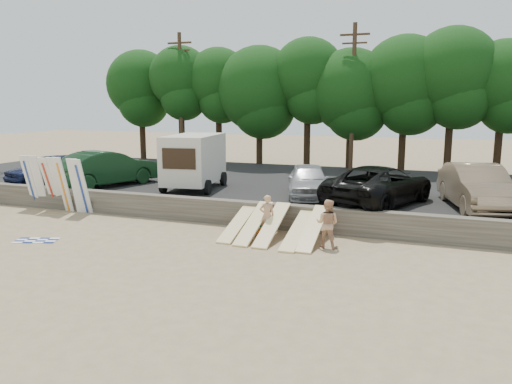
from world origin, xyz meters
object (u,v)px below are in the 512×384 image
at_px(box_trailer, 194,159).
at_px(car_4, 477,187).
at_px(car_1, 107,168).
at_px(cooler, 261,227).
at_px(car_0, 50,169).
at_px(beachgoer_b, 327,224).
at_px(beachgoer_a, 267,216).
at_px(car_3, 379,185).
at_px(car_2, 308,181).

distance_m(box_trailer, car_4, 12.86).
relative_size(car_1, cooler, 14.49).
bearing_deg(car_0, beachgoer_b, 3.47).
height_order(car_4, cooler, car_4).
relative_size(car_0, car_1, 0.82).
bearing_deg(box_trailer, cooler, -48.16).
distance_m(beachgoer_a, cooler, 1.00).
xyz_separation_m(box_trailer, car_1, (-4.69, -0.69, -0.60)).
relative_size(car_0, beachgoer_b, 2.70).
bearing_deg(beachgoer_b, beachgoer_a, -10.24).
bearing_deg(car_3, car_1, 19.72).
height_order(car_3, beachgoer_a, car_3).
bearing_deg(beachgoer_b, car_3, -98.12).
relative_size(box_trailer, car_1, 0.81).
bearing_deg(car_1, cooler, -179.22).
distance_m(car_0, cooler, 13.55).
xyz_separation_m(car_0, cooler, (13.14, -3.07, -1.31)).
xyz_separation_m(car_4, beachgoer_b, (-4.92, -5.21, -0.75)).
bearing_deg(car_1, car_0, 25.83).
xyz_separation_m(box_trailer, car_2, (5.87, -0.24, -0.74)).
distance_m(box_trailer, cooler, 6.80).
bearing_deg(car_4, car_1, 167.91).
distance_m(car_3, car_4, 3.81).
distance_m(car_4, beachgoer_b, 7.20).
relative_size(car_1, car_2, 1.23).
bearing_deg(car_0, car_1, 24.46).
xyz_separation_m(car_3, beachgoer_b, (-1.14, -4.71, -0.68)).
height_order(beachgoer_a, beachgoer_b, beachgoer_b).
xyz_separation_m(car_4, beachgoer_a, (-7.35, -4.52, -0.81)).
height_order(box_trailer, beachgoer_b, box_trailer).
relative_size(car_0, car_3, 0.77).
xyz_separation_m(car_3, beachgoer_a, (-3.58, -4.02, -0.74)).
bearing_deg(car_0, car_2, 22.04).
distance_m(car_3, beachgoer_a, 5.43).
distance_m(car_1, beachgoer_a, 10.98).
bearing_deg(cooler, car_4, 36.06).
xyz_separation_m(car_0, car_2, (13.99, 0.80, -0.01)).
relative_size(car_0, car_4, 0.84).
height_order(car_2, beachgoer_a, car_2).
distance_m(car_1, cooler, 10.39).
bearing_deg(beachgoer_a, beachgoer_b, 133.14).
height_order(box_trailer, car_3, box_trailer).
bearing_deg(car_3, car_0, 20.88).
distance_m(box_trailer, beachgoer_a, 7.39).
xyz_separation_m(car_1, car_4, (17.53, 0.48, -0.01)).
bearing_deg(car_2, car_3, -25.26).
distance_m(box_trailer, beachgoer_b, 9.70).
bearing_deg(car_4, car_2, 166.54).
relative_size(box_trailer, beachgoer_b, 2.67).
distance_m(car_2, car_3, 3.23).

